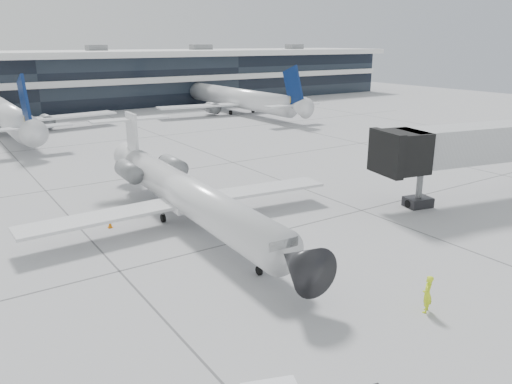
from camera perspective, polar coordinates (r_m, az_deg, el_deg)
ground at (r=35.01m, az=0.34°, el=-5.07°), size 220.00×220.00×0.00m
terminal at (r=110.70m, az=-24.69°, el=11.15°), size 170.00×22.00×10.00m
bg_jet_center at (r=83.55m, az=-26.46°, el=6.08°), size 32.00×40.00×9.60m
bg_jet_right at (r=96.95m, az=-2.25°, el=9.07°), size 32.00×40.00×9.60m
regional_jet at (r=37.12m, az=-7.99°, el=-0.12°), size 23.80×29.67×6.85m
jet_bridge at (r=47.17m, az=25.56°, el=5.12°), size 20.50×7.88×6.61m
ramp_worker at (r=26.78m, az=18.99°, el=-10.97°), size 0.85×0.76×1.96m
traffic_cone at (r=38.03m, az=-16.34°, el=-3.57°), size 0.38×0.38×0.52m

